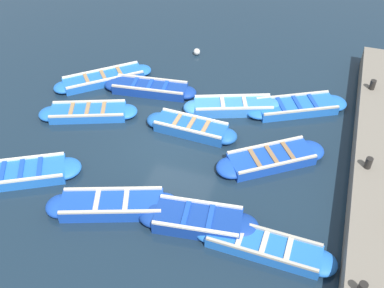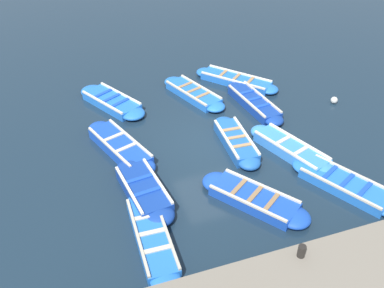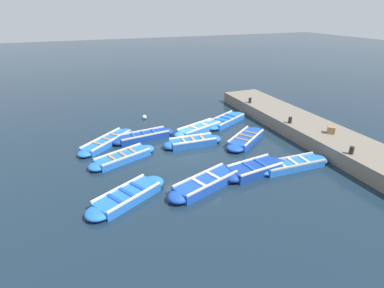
% 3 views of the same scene
% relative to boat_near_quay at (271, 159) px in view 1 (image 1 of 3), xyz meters
% --- Properties ---
extents(ground_plane, '(120.00, 120.00, 0.00)m').
position_rel_boat_near_quay_xyz_m(ground_plane, '(-3.24, -0.09, -0.17)').
color(ground_plane, '#162838').
extents(boat_near_quay, '(3.48, 2.86, 0.40)m').
position_rel_boat_near_quay_xyz_m(boat_near_quay, '(0.00, 0.00, 0.00)').
color(boat_near_quay, '#1947B7').
rests_on(boat_near_quay, ground).
extents(boat_end_of_row, '(3.64, 1.99, 0.43)m').
position_rel_boat_near_quay_xyz_m(boat_end_of_row, '(-1.80, 2.26, 0.02)').
color(boat_end_of_row, '#3884E0').
rests_on(boat_end_of_row, ground).
extents(boat_centre, '(3.54, 2.01, 0.37)m').
position_rel_boat_near_quay_xyz_m(boat_centre, '(-6.60, 0.34, -0.01)').
color(boat_centre, blue).
rests_on(boat_centre, ground).
extents(boat_outer_left, '(3.44, 3.14, 0.37)m').
position_rel_boat_near_quay_xyz_m(boat_outer_left, '(-7.08, 2.48, -0.02)').
color(boat_outer_left, blue).
rests_on(boat_outer_left, ground).
extents(boat_far_corner, '(3.25, 0.94, 0.43)m').
position_rel_boat_near_quay_xyz_m(boat_far_corner, '(-2.86, 0.64, 0.02)').
color(boat_far_corner, '#1E59AD').
rests_on(boat_far_corner, ground).
extents(boat_alongside, '(3.76, 2.59, 0.38)m').
position_rel_boat_near_quay_xyz_m(boat_alongside, '(0.35, 3.00, -0.01)').
color(boat_alongside, blue).
rests_on(boat_alongside, ground).
extents(boat_mid_row, '(3.55, 2.51, 0.40)m').
position_rel_boat_near_quay_xyz_m(boat_mid_row, '(-7.03, -3.01, -0.00)').
color(boat_mid_row, blue).
rests_on(boat_mid_row, ground).
extents(boat_outer_right, '(3.42, 1.36, 0.47)m').
position_rel_boat_near_quay_xyz_m(boat_outer_right, '(-1.43, -3.08, 0.03)').
color(boat_outer_right, navy).
rests_on(boat_outer_right, ground).
extents(boat_tucked, '(3.80, 2.05, 0.45)m').
position_rel_boat_near_quay_xyz_m(boat_tucked, '(-3.89, -3.31, 0.02)').
color(boat_tucked, '#1947B7').
rests_on(boat_tucked, ground).
extents(boat_stern_in, '(3.79, 0.95, 0.38)m').
position_rel_boat_near_quay_xyz_m(boat_stern_in, '(0.44, -3.31, -0.01)').
color(boat_stern_in, blue).
rests_on(boat_stern_in, ground).
extents(boat_inner_gap, '(3.63, 1.19, 0.41)m').
position_rel_boat_near_quay_xyz_m(boat_inner_gap, '(-5.08, 2.40, 0.01)').
color(boat_inner_gap, navy).
rests_on(boat_inner_gap, ground).
extents(bollard_north, '(0.20, 0.20, 0.35)m').
position_rel_boat_near_quay_xyz_m(bollard_north, '(2.75, -4.29, 0.74)').
color(bollard_north, black).
rests_on(bollard_north, quay_wall).
extents(bollard_mid_north, '(0.20, 0.20, 0.35)m').
position_rel_boat_near_quay_xyz_m(bollard_mid_north, '(2.75, -0.09, 0.74)').
color(bollard_mid_north, black).
rests_on(bollard_mid_north, quay_wall).
extents(bollard_mid_south, '(0.20, 0.20, 0.35)m').
position_rel_boat_near_quay_xyz_m(bollard_mid_south, '(2.75, 4.11, 0.74)').
color(bollard_mid_south, black).
rests_on(bollard_mid_south, quay_wall).
extents(buoy_orange_near, '(0.28, 0.28, 0.28)m').
position_rel_boat_near_quay_xyz_m(buoy_orange_near, '(-4.26, 5.61, -0.03)').
color(buoy_orange_near, silver).
rests_on(buoy_orange_near, ground).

